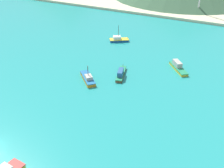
{
  "coord_description": "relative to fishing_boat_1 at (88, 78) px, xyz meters",
  "views": [
    {
      "loc": [
        43.86,
        -31.14,
        42.11
      ],
      "look_at": [
        11.16,
        33.0,
        1.37
      ],
      "focal_mm": 46.68,
      "sensor_mm": 36.0,
      "label": 1
    }
  ],
  "objects": [
    {
      "name": "fishing_boat_10",
      "position": [
        7.5,
        7.14,
        0.11
      ],
      "size": [
        4.84,
        10.21,
        2.41
      ],
      "color": "brown",
      "rests_on": "ground"
    },
    {
      "name": "ground",
      "position": [
        -2.68,
        -3.75,
        -1.01
      ],
      "size": [
        260.0,
        280.0,
        0.5
      ],
      "color": "teal"
    },
    {
      "name": "fishing_boat_1",
      "position": [
        0.0,
        0.0,
        0.0
      ],
      "size": [
        8.4,
        8.3,
        5.04
      ],
      "color": "orange",
      "rests_on": "ground"
    },
    {
      "name": "fishing_boat_8",
      "position": [
        -6.04,
        33.42,
        0.0
      ],
      "size": [
        7.99,
        6.71,
        6.44
      ],
      "color": "#14478C",
      "rests_on": "ground"
    },
    {
      "name": "fishing_boat_2",
      "position": [
        21.9,
        19.69,
        0.12
      ],
      "size": [
        8.17,
        9.28,
        2.45
      ],
      "color": "gold",
      "rests_on": "ground"
    },
    {
      "name": "beach_strip",
      "position": [
        -2.68,
        82.5,
        -0.16
      ],
      "size": [
        247.0,
        22.3,
        1.2
      ],
      "primitive_type": "cube",
      "color": "beige",
      "rests_on": "ground"
    }
  ]
}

